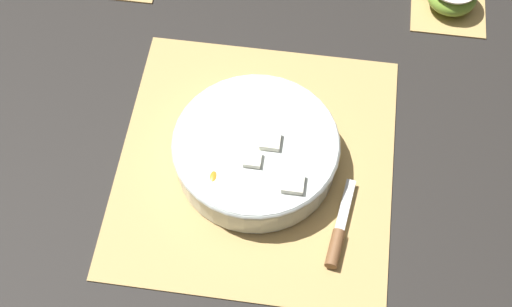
% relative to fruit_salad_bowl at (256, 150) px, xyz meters
% --- Properties ---
extents(ground_plane, '(6.00, 6.00, 0.00)m').
position_rel_fruit_salad_bowl_xyz_m(ground_plane, '(-0.00, -0.00, -0.04)').
color(ground_plane, black).
extents(bamboo_mat_center, '(0.43, 0.41, 0.01)m').
position_rel_fruit_salad_bowl_xyz_m(bamboo_mat_center, '(-0.00, -0.00, -0.04)').
color(bamboo_mat_center, tan).
rests_on(bamboo_mat_center, ground_plane).
extents(coaster_mat_far_left, '(0.13, 0.13, 0.01)m').
position_rel_fruit_salad_bowl_xyz_m(coaster_mat_far_left, '(-0.36, 0.29, -0.04)').
color(coaster_mat_far_left, tan).
rests_on(coaster_mat_far_left, ground_plane).
extents(fruit_salad_bowl, '(0.24, 0.24, 0.07)m').
position_rel_fruit_salad_bowl_xyz_m(fruit_salad_bowl, '(0.00, 0.00, 0.00)').
color(fruit_salad_bowl, silver).
rests_on(fruit_salad_bowl, bamboo_mat_center).
extents(paring_knife, '(0.14, 0.03, 0.02)m').
position_rel_fruit_salad_bowl_xyz_m(paring_knife, '(0.12, 0.13, -0.03)').
color(paring_knife, silver).
rests_on(paring_knife, bamboo_mat_center).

